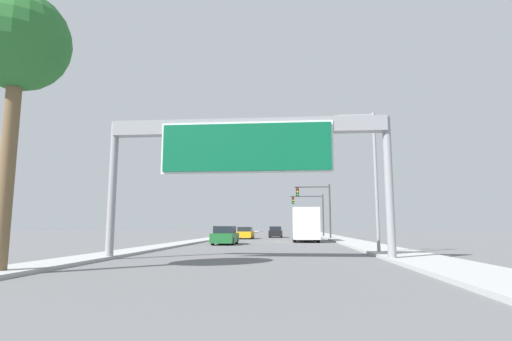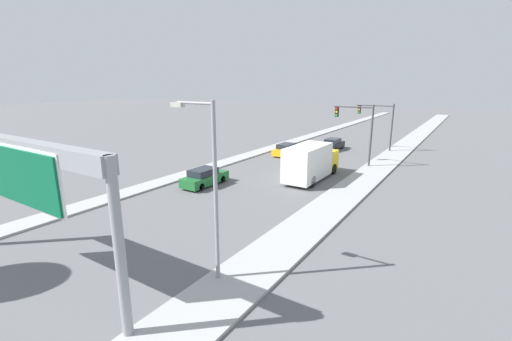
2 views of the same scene
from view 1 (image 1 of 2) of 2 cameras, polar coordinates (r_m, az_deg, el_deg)
name	(u,v)px [view 1 (image 1 of 2)]	position (r m, az deg, el deg)	size (l,w,h in m)	color
sidewalk_right	(329,236)	(60.61, 10.43, -9.21)	(3.00, 120.00, 0.15)	#A6A6A6
median_strip_left	(229,236)	(61.03, -3.92, -9.31)	(2.00, 120.00, 0.15)	#A6A6A6
sign_gantry	(247,144)	(18.69, -1.36, 3.83)	(13.27, 0.73, 6.55)	gray
car_far_left	(245,233)	(49.50, -1.54, -8.94)	(1.83, 4.62, 1.45)	gold
car_mid_center	(276,232)	(55.76, 2.83, -8.80)	(1.78, 4.47, 1.50)	black
car_mid_right	(225,236)	(34.25, -4.43, -9.29)	(1.80, 4.56, 1.54)	#1E662D
truck_box_primary	(305,225)	(40.56, 7.04, -7.71)	(2.48, 7.84, 3.29)	yellow
traffic_light_near_intersection	(319,202)	(48.52, 8.96, -4.50)	(4.26, 0.32, 6.53)	#3D3D3F
traffic_light_mid_block	(312,208)	(58.46, 8.04, -5.30)	(4.77, 0.32, 6.13)	#3D3D3F
palm_tree_foreground	(18,46)	(16.37, -30.87, 15.08)	(3.39, 3.39, 9.49)	brown
street_lamp_right	(370,169)	(23.51, 16.02, 0.22)	(2.34, 0.28, 8.03)	gray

